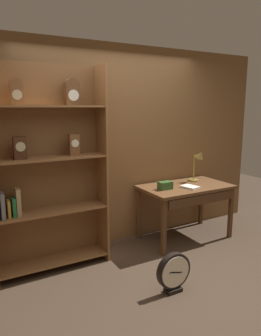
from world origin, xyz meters
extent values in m
plane|color=#3D2D21|center=(0.00, 0.00, 0.00)|extent=(10.00, 10.00, 0.00)
cube|color=brown|center=(0.00, 1.33, 1.30)|extent=(4.80, 0.05, 2.60)
cube|color=brown|center=(-0.32, 0.95, 1.14)|extent=(0.03, 0.32, 2.28)
cube|color=brown|center=(-0.93, 1.11, 1.14)|extent=(1.25, 0.01, 2.28)
cube|color=brown|center=(-0.93, 0.95, 0.09)|extent=(1.20, 0.30, 0.02)
cube|color=brown|center=(-0.93, 0.95, 0.68)|extent=(1.20, 0.30, 0.02)
cube|color=brown|center=(-0.93, 0.95, 1.27)|extent=(1.20, 0.30, 0.02)
cube|color=brown|center=(-0.93, 0.95, 1.82)|extent=(1.20, 0.30, 0.02)
cube|color=brown|center=(-1.22, 0.94, 1.92)|extent=(0.13, 0.07, 0.17)
cylinder|color=brown|center=(-1.22, 0.94, 2.03)|extent=(0.13, 0.07, 0.13)
cylinder|color=#C6B78C|center=(-1.22, 0.90, 1.93)|extent=(0.10, 0.01, 0.10)
cube|color=#472816|center=(-1.22, 0.96, 1.40)|extent=(0.13, 0.08, 0.23)
cylinder|color=#C6B78C|center=(-1.22, 0.91, 1.42)|extent=(0.10, 0.01, 0.10)
cube|color=brown|center=(-0.65, 0.97, 1.92)|extent=(0.15, 0.11, 0.18)
cylinder|color=brown|center=(-0.65, 0.97, 2.04)|extent=(0.15, 0.11, 0.15)
cylinder|color=white|center=(-0.65, 0.91, 1.93)|extent=(0.12, 0.01, 0.12)
cube|color=brown|center=(-0.65, 0.95, 1.40)|extent=(0.11, 0.08, 0.24)
cylinder|color=silver|center=(-0.65, 0.91, 1.42)|extent=(0.08, 0.01, 0.08)
cube|color=slate|center=(-1.44, 0.94, 0.83)|extent=(0.04, 0.17, 0.27)
cube|color=#B78C2D|center=(-1.38, 0.94, 0.78)|extent=(0.03, 0.12, 0.18)
cube|color=#236638|center=(-1.33, 0.94, 0.79)|extent=(0.04, 0.13, 0.20)
cube|color=tan|center=(-1.28, 0.96, 0.84)|extent=(0.04, 0.12, 0.29)
cube|color=brown|center=(0.91, 0.92, 0.74)|extent=(1.23, 0.71, 0.04)
cube|color=#50321B|center=(0.34, 0.62, 0.36)|extent=(0.05, 0.05, 0.72)
cube|color=#50321B|center=(1.48, 0.62, 0.36)|extent=(0.05, 0.05, 0.72)
cube|color=#50321B|center=(0.34, 1.22, 0.36)|extent=(0.05, 0.05, 0.72)
cube|color=#50321B|center=(1.48, 1.22, 0.36)|extent=(0.05, 0.05, 0.72)
cube|color=#472C18|center=(0.91, 0.59, 0.65)|extent=(1.05, 0.03, 0.12)
cylinder|color=olive|center=(1.18, 1.08, 0.77)|extent=(0.15, 0.15, 0.02)
cylinder|color=olive|center=(1.18, 1.08, 0.96)|extent=(0.02, 0.02, 0.36)
cone|color=olive|center=(1.24, 1.03, 1.14)|extent=(0.12, 0.15, 0.14)
cube|color=#2D5123|center=(0.55, 0.90, 0.81)|extent=(0.18, 0.11, 0.10)
cube|color=silver|center=(0.88, 0.79, 0.77)|extent=(0.21, 0.25, 0.02)
cube|color=black|center=(-0.02, -0.09, 0.02)|extent=(0.17, 0.11, 0.04)
cylinder|color=black|center=(-0.02, -0.09, 0.23)|extent=(0.37, 0.06, 0.37)
cylinder|color=silver|center=(-0.02, -0.12, 0.23)|extent=(0.32, 0.01, 0.32)
cube|color=black|center=(-0.02, -0.12, 0.23)|extent=(0.11, 0.01, 0.04)
cube|color=black|center=(-0.02, -0.12, 0.23)|extent=(0.15, 0.01, 0.04)
camera|label=1|loc=(-1.78, -2.38, 1.82)|focal=33.67mm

